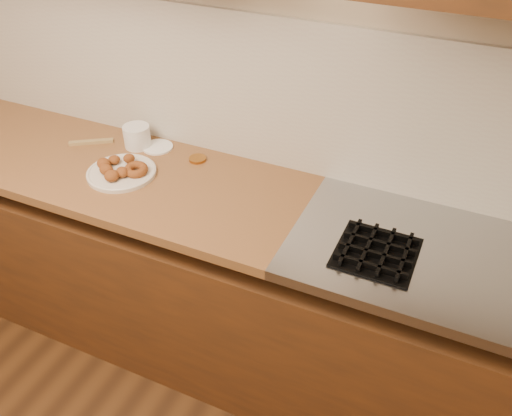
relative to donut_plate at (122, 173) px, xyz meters
name	(u,v)px	position (x,y,z in m)	size (l,w,h in m)	color
wall_back	(212,46)	(0.25, 0.34, 0.44)	(4.00, 0.02, 2.70)	tan
base_cabinet	(189,280)	(0.25, 0.03, -0.52)	(3.60, 0.60, 0.77)	#5A2E13
butcher_block	(50,153)	(-0.40, 0.03, -0.03)	(2.30, 0.62, 0.04)	#8F5D37
stovetop	(489,273)	(1.40, 0.03, -0.03)	(1.30, 0.62, 0.04)	#9EA0A5
backsplash	(212,84)	(0.25, 0.33, 0.29)	(3.60, 0.02, 0.60)	beige
burner_grates	(480,279)	(1.37, -0.05, 0.00)	(0.91, 0.26, 0.03)	black
donut_plate	(122,173)	(0.00, 0.00, 0.00)	(0.27, 0.27, 0.02)	beige
ring_donut	(136,169)	(0.06, 0.01, 0.02)	(0.09, 0.09, 0.03)	brown
fried_dough_chunks	(113,168)	(-0.02, -0.02, 0.03)	(0.17, 0.20, 0.05)	brown
plastic_tub	(137,136)	(-0.07, 0.22, 0.04)	(0.11, 0.11, 0.09)	white
tub_lid	(158,147)	(0.02, 0.24, 0.00)	(0.13, 0.13, 0.01)	white
brass_jar_lid	(198,159)	(0.22, 0.22, 0.00)	(0.07, 0.07, 0.01)	#A36827
wooden_utensil	(91,142)	(-0.27, 0.15, 0.00)	(0.19, 0.02, 0.01)	#9C814C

